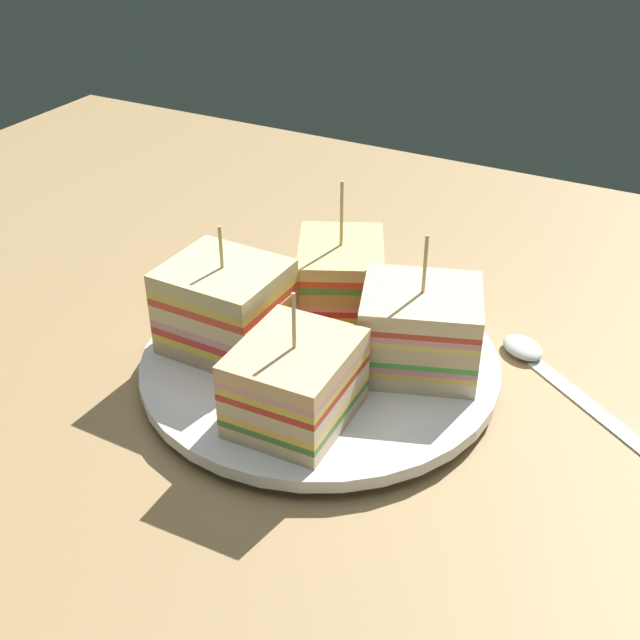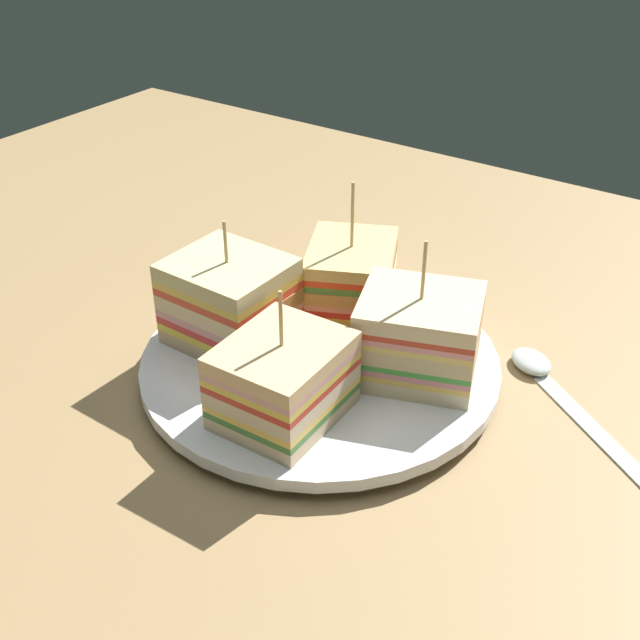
# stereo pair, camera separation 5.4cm
# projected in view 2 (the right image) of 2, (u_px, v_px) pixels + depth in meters

# --- Properties ---
(ground_plane) EXTENTS (1.18, 0.87, 0.02)m
(ground_plane) POSITION_uv_depth(u_px,v_px,m) (320.00, 385.00, 0.57)
(ground_plane) COLOR #9F7F53
(plate) EXTENTS (0.25, 0.25, 0.02)m
(plate) POSITION_uv_depth(u_px,v_px,m) (320.00, 364.00, 0.56)
(plate) COLOR white
(plate) RESTS_ON ground_plane
(sandwich_wedge_0) EXTENTS (0.09, 0.10, 0.10)m
(sandwich_wedge_0) POSITION_uv_depth(u_px,v_px,m) (351.00, 279.00, 0.60)
(sandwich_wedge_0) COLOR beige
(sandwich_wedge_0) RESTS_ON plate
(sandwich_wedge_1) EXTENTS (0.08, 0.07, 0.09)m
(sandwich_wedge_1) POSITION_uv_depth(u_px,v_px,m) (230.00, 302.00, 0.56)
(sandwich_wedge_1) COLOR #D9B587
(sandwich_wedge_1) RESTS_ON plate
(sandwich_wedge_2) EXTENTS (0.07, 0.08, 0.09)m
(sandwich_wedge_2) POSITION_uv_depth(u_px,v_px,m) (283.00, 380.00, 0.49)
(sandwich_wedge_2) COLOR beige
(sandwich_wedge_2) RESTS_ON plate
(sandwich_wedge_3) EXTENTS (0.10, 0.09, 0.10)m
(sandwich_wedge_3) POSITION_uv_depth(u_px,v_px,m) (418.00, 336.00, 0.53)
(sandwich_wedge_3) COLOR beige
(sandwich_wedge_3) RESTS_ON plate
(chip_pile) EXTENTS (0.06, 0.08, 0.02)m
(chip_pile) POSITION_uv_depth(u_px,v_px,m) (306.00, 341.00, 0.56)
(chip_pile) COLOR #E2B067
(chip_pile) RESTS_ON plate
(spoon) EXTENTS (0.13, 0.10, 0.01)m
(spoon) POSITION_uv_depth(u_px,v_px,m) (548.00, 380.00, 0.56)
(spoon) COLOR silver
(spoon) RESTS_ON ground_plane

